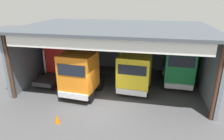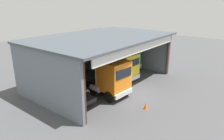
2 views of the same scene
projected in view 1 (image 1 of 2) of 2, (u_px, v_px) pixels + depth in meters
ground_plane at (103, 109)px, 14.17m from camera, size 80.00×80.00×0.00m
workshop_shed at (117, 42)px, 18.06m from camera, size 15.54×9.97×5.30m
truck_red_yard_outside at (60, 62)px, 18.80m from camera, size 2.59×4.77×3.32m
truck_orange_right_bay at (80, 74)px, 15.37m from camera, size 2.76×4.69×3.59m
truck_yellow_left_bay at (135, 73)px, 16.12m from camera, size 2.74×4.56×3.61m
truck_green_center_left_bay at (179, 65)px, 17.19m from camera, size 2.58×5.35×3.72m
oil_drum at (123, 66)px, 21.66m from camera, size 0.58×0.58×0.87m
tool_cart at (121, 65)px, 21.81m from camera, size 0.90×0.60×1.00m
traffic_cone at (57, 119)px, 12.46m from camera, size 0.36×0.36×0.56m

